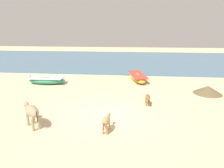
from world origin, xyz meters
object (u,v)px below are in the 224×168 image
Objects in this scene: fishing_boat_0 at (47,80)px; calf_far_brown at (148,98)px; cow_adult_dun at (32,111)px; calf_near_tan at (106,121)px; fishing_boat_1 at (138,77)px.

fishing_boat_0 is 3.16× the size of calf_far_brown.
calf_near_tan is (3.46, -0.09, -0.26)m from cow_adult_dun.
cow_adult_dun is 1.40× the size of calf_far_brown.
fishing_boat_0 reaches higher than fishing_boat_1.
fishing_boat_1 is 9.33m from calf_near_tan.
fishing_boat_0 is 9.31m from calf_near_tan.
fishing_boat_1 is at bearing -75.58° from cow_adult_dun.
fishing_boat_0 reaches higher than calf_far_brown.
cow_adult_dun is 3.47m from calf_near_tan.
calf_near_tan is 1.10× the size of calf_far_brown.
fishing_boat_0 is 2.88× the size of calf_near_tan.
fishing_boat_1 is at bearing -3.23° from calf_near_tan.
calf_far_brown is at bearing -25.09° from calf_near_tan.
fishing_boat_1 is at bearing -175.54° from calf_far_brown.
fishing_boat_0 is at bearing -115.59° from calf_far_brown.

